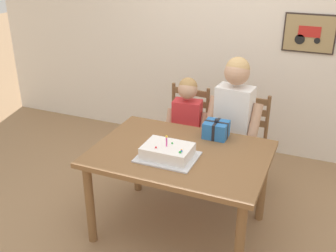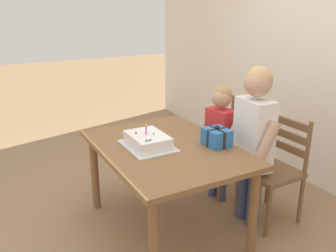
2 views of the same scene
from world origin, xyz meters
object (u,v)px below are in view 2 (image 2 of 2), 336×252
object	(u,v)px
dining_table	(165,157)
child_younger	(220,132)
chair_left	(230,146)
birthday_cake	(148,141)
child_older	(254,132)
chair_right	(274,169)
gift_box_red_large	(217,137)

from	to	relation	value
dining_table	child_younger	size ratio (longest dim) A/B	1.21
dining_table	chair_left	distance (m)	0.96
birthday_cake	chair_left	bearing A→B (deg)	103.80
birthday_cake	child_younger	size ratio (longest dim) A/B	0.39
chair_left	child_older	world-z (taller)	child_older
dining_table	child_older	xyz separation A→B (m)	(0.25, 0.68, 0.18)
dining_table	chair_right	world-z (taller)	chair_right
chair_left	child_older	size ratio (longest dim) A/B	0.68
chair_left	chair_right	world-z (taller)	same
child_younger	chair_right	bearing A→B (deg)	23.29
gift_box_red_large	chair_left	bearing A→B (deg)	132.19
gift_box_red_large	chair_right	size ratio (longest dim) A/B	0.22
dining_table	gift_box_red_large	distance (m)	0.43
gift_box_red_large	chair_left	world-z (taller)	chair_left
birthday_cake	gift_box_red_large	bearing A→B (deg)	64.58
gift_box_red_large	chair_left	xyz separation A→B (m)	(-0.48, 0.53, -0.34)
chair_right	child_younger	bearing A→B (deg)	-156.71
child_younger	birthday_cake	bearing A→B (deg)	-79.98
chair_right	child_younger	xyz separation A→B (m)	(-0.50, -0.21, 0.21)
child_older	chair_left	bearing A→B (deg)	158.63
dining_table	gift_box_red_large	world-z (taller)	gift_box_red_large
child_younger	gift_box_red_large	bearing A→B (deg)	-40.33
dining_table	chair_left	bearing A→B (deg)	108.76
chair_right	child_younger	world-z (taller)	child_younger
chair_left	child_younger	world-z (taller)	child_younger
birthday_cake	child_younger	world-z (taller)	child_younger
gift_box_red_large	chair_right	world-z (taller)	chair_right
chair_right	child_older	bearing A→B (deg)	-104.87
birthday_cake	chair_left	xyz separation A→B (m)	(-0.25, 1.02, -0.32)
dining_table	chair_right	bearing A→B (deg)	71.16
chair_left	child_younger	xyz separation A→B (m)	(0.11, -0.21, 0.21)
child_older	child_younger	world-z (taller)	child_older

